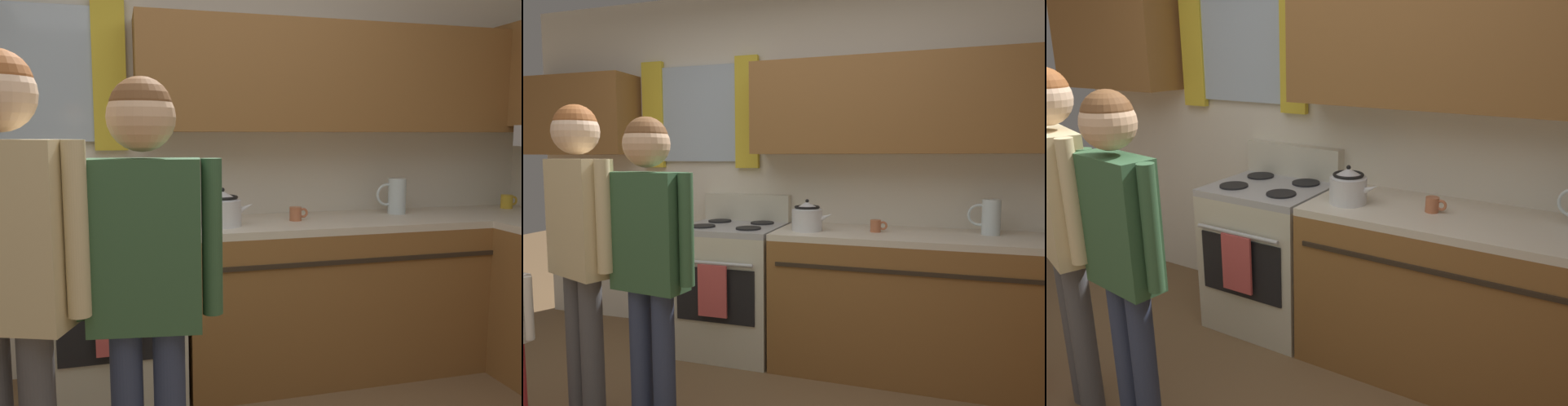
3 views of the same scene
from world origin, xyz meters
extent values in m
cube|color=silver|center=(0.00, 1.90, 1.30)|extent=(4.60, 0.10, 2.60)
cube|color=silver|center=(-0.80, 1.83, 1.71)|extent=(0.62, 0.03, 0.73)
cube|color=yellow|center=(-0.39, 1.82, 1.71)|extent=(0.18, 0.04, 0.83)
cube|color=brown|center=(1.02, 1.69, 1.71)|extent=(2.56, 0.32, 0.62)
cube|color=brown|center=(1.13, 1.54, 0.43)|extent=(2.34, 0.62, 0.86)
cube|color=beige|center=(1.13, 1.54, 0.88)|extent=(2.34, 0.62, 0.04)
cube|color=#2D2319|center=(1.13, 1.23, 0.72)|extent=(2.22, 0.01, 0.02)
cube|color=beige|center=(-0.39, 1.54, 0.43)|extent=(0.67, 0.62, 0.86)
cube|color=black|center=(-0.39, 1.23, 0.48)|extent=(0.55, 0.01, 0.36)
cylinder|color=#ADADB2|center=(-0.39, 1.20, 0.70)|extent=(0.55, 0.02, 0.02)
cube|color=#ADADB2|center=(-0.39, 1.54, 0.88)|extent=(0.67, 0.62, 0.04)
cube|color=beige|center=(-0.39, 1.81, 1.00)|extent=(0.67, 0.08, 0.20)
cylinder|color=black|center=(-0.56, 1.40, 0.91)|extent=(0.17, 0.17, 0.01)
cylinder|color=black|center=(-0.22, 1.40, 0.91)|extent=(0.17, 0.17, 0.01)
cylinder|color=black|center=(-0.56, 1.68, 0.91)|extent=(0.17, 0.17, 0.01)
cylinder|color=black|center=(-0.22, 1.68, 0.91)|extent=(0.17, 0.17, 0.01)
cube|color=#CC4C4C|center=(-0.39, 1.19, 0.52)|extent=(0.20, 0.02, 0.34)
cylinder|color=#B76642|center=(0.60, 1.53, 0.94)|extent=(0.07, 0.07, 0.08)
torus|color=#B76642|center=(0.65, 1.53, 0.94)|extent=(0.06, 0.01, 0.06)
cylinder|color=gold|center=(2.12, 1.67, 0.95)|extent=(0.08, 0.08, 0.09)
torus|color=gold|center=(2.17, 1.67, 0.95)|extent=(0.06, 0.01, 0.06)
cylinder|color=silver|center=(0.17, 1.46, 0.97)|extent=(0.20, 0.20, 0.14)
cone|color=silver|center=(0.17, 1.46, 1.06)|extent=(0.18, 0.18, 0.05)
sphere|color=black|center=(0.17, 1.46, 1.09)|extent=(0.02, 0.02, 0.02)
cone|color=silver|center=(0.30, 1.46, 1.00)|extent=(0.09, 0.04, 0.07)
torus|color=black|center=(0.17, 1.46, 1.05)|extent=(0.17, 0.17, 0.02)
cylinder|color=silver|center=(1.29, 1.64, 1.01)|extent=(0.11, 0.11, 0.22)
torus|color=silver|center=(1.22, 1.64, 1.02)|extent=(0.14, 0.02, 0.14)
cube|color=#D1BC8C|center=(-0.70, 0.37, 1.09)|extent=(0.40, 0.28, 0.57)
cylinder|color=#D1BC8C|center=(-0.49, 0.30, 1.11)|extent=(0.07, 0.07, 0.52)
cube|color=#335938|center=(-0.30, 0.36, 1.04)|extent=(0.37, 0.20, 0.54)
cylinder|color=#335938|center=(-0.09, 0.33, 1.06)|extent=(0.07, 0.07, 0.50)
cylinder|color=#335938|center=(-0.51, 0.39, 1.06)|extent=(0.07, 0.07, 0.50)
sphere|color=#DBAD84|center=(-0.30, 0.36, 1.44)|extent=(0.21, 0.21, 0.21)
sphere|color=brown|center=(-0.30, 0.36, 1.46)|extent=(0.19, 0.19, 0.19)
camera|label=1|loc=(-0.38, -1.35, 1.38)|focal=37.25mm
camera|label=2|loc=(0.92, -1.48, 1.38)|focal=32.24mm
camera|label=3|loc=(1.33, -0.93, 1.73)|focal=35.72mm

